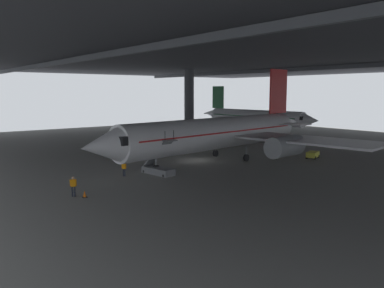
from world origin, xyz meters
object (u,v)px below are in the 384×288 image
Objects in this scene: boarding_stairs at (159,167)px; airplane_distant at (253,117)px; crew_worker_near_nose at (73,185)px; baggage_tug at (313,154)px; crew_worker_by_stairs at (124,168)px; traffic_cone_orange at (85,194)px; airplane_main at (219,133)px.

boarding_stairs is 0.15× the size of airplane_distant.
airplane_distant is at bearing 119.06° from crew_worker_near_nose.
airplane_distant is 36.25m from baggage_tug.
crew_worker_by_stairs is 2.67× the size of traffic_cone_orange.
airplane_distant reaches higher than crew_worker_near_nose.
airplane_main is 24.25× the size of crew_worker_by_stairs.
boarding_stairs is 1.94× the size of baggage_tug.
airplane_main is at bearing 106.86° from traffic_cone_orange.
crew_worker_near_nose is at bearing -60.94° from airplane_distant.
baggage_tug is at bearing 90.15° from traffic_cone_orange.
airplane_distant is 12.77× the size of baggage_tug.
airplane_main is 8.13× the size of boarding_stairs.
baggage_tug is at bearing 60.85° from airplane_main.
crew_worker_by_stairs is at bearing -61.49° from airplane_distant.
crew_worker_by_stairs is at bearing -86.53° from airplane_main.
crew_worker_by_stairs reaches higher than traffic_cone_orange.
airplane_main is at bearing 101.23° from boarding_stairs.
crew_worker_by_stairs is (-1.24, -3.50, 0.17)m from boarding_stairs.
airplane_distant is at bearing 118.51° from crew_worker_by_stairs.
baggage_tug is (4.08, 21.65, -0.22)m from boarding_stairs.
traffic_cone_orange is (5.41, -6.59, -0.62)m from crew_worker_by_stairs.
crew_worker_near_nose is 1.25m from traffic_cone_orange.
boarding_stairs is 3.72m from crew_worker_by_stairs.
crew_worker_by_stairs is 51.68m from airplane_distant.
crew_worker_by_stairs is 25.71m from baggage_tug.
airplane_main is 15.75× the size of baggage_tug.
boarding_stairs is at bearing 70.46° from crew_worker_by_stairs.
traffic_cone_orange is at bearing -73.14° from airplane_main.
boarding_stairs is (2.10, -10.57, -2.82)m from airplane_main.
airplane_main is 22.68× the size of crew_worker_near_nose.
boarding_stairs reaches higher than baggage_tug.
crew_worker_near_nose is at bearing -72.74° from boarding_stairs.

